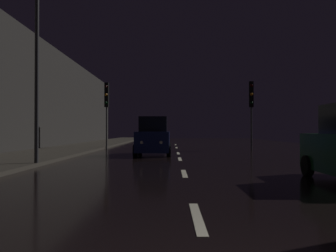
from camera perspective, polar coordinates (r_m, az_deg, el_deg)
name	(u,v)px	position (r m, az deg, el deg)	size (l,w,h in m)	color
ground	(177,150)	(27.50, 1.41, -3.69)	(27.97, 84.00, 0.02)	black
sidewalk_left	(73,149)	(28.47, -14.49, -3.39)	(4.40, 84.00, 0.15)	#38332B
building_facade_left	(19,89)	(26.10, -22.02, 5.28)	(0.80, 63.00, 8.24)	#2D2B28
lane_centerline	(179,155)	(21.14, 1.67, -4.53)	(0.16, 33.22, 0.01)	beige
traffic_light_far_right	(251,100)	(27.96, 12.75, 3.95)	(0.34, 0.47, 5.05)	#38383A
traffic_light_far_left	(107,100)	(29.25, -9.47, 3.92)	(0.32, 0.47, 5.16)	#38383A
streetlamp_overhead	(48,41)	(15.52, -18.00, 12.32)	(1.70, 0.44, 7.42)	#2D2D30
car_approaching_headlights	(153,138)	(21.40, -2.27, -1.79)	(2.03, 4.39, 2.21)	#141E51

